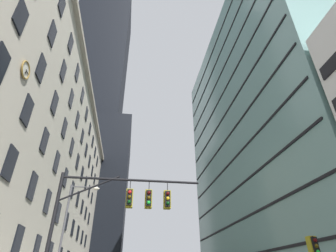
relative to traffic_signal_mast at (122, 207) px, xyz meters
The scene contains 6 objects.
station_building 27.99m from the traffic_signal_mast, 124.82° to the left, with size 15.19×66.49×29.56m.
dark_skyscraper 87.91m from the traffic_signal_mast, 103.41° to the left, with size 29.28×29.28×213.90m.
glass_office_midrise 33.20m from the traffic_signal_mast, 40.15° to the left, with size 15.35×38.84×43.71m.
traffic_signal_mast is the anchor object (origin of this frame).
traffic_light_near_right 10.65m from the traffic_signal_mast, ahead, with size 0.40×0.63×3.42m.
street_lamppost 9.34m from the traffic_signal_mast, 118.37° to the left, with size 2.52×0.32×8.59m.
Camera 1 is at (-2.88, -9.63, 1.46)m, focal length 28.15 mm.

